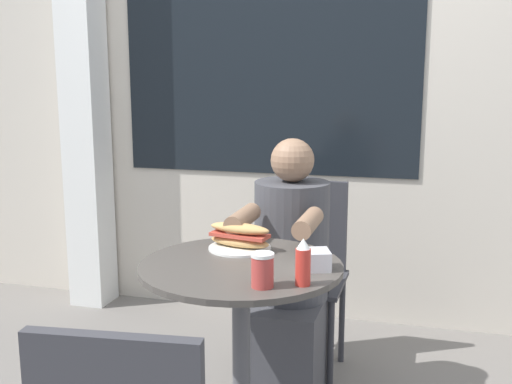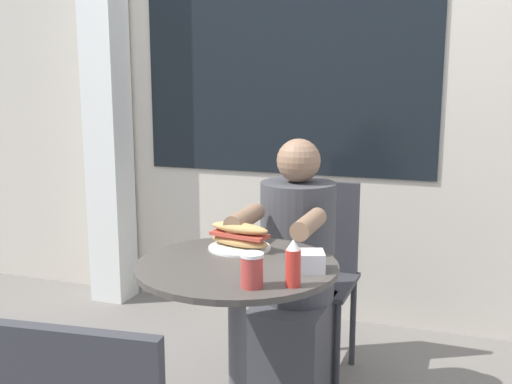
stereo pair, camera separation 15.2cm
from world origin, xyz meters
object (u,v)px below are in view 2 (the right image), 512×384
object	(u,v)px
seated_diner	(294,292)
drink_cup	(252,270)
cafe_table	(237,323)
diner_chair	(316,259)
condiment_bottle	(293,264)
sandwich_on_plate	(240,238)

from	to	relation	value
seated_diner	drink_cup	distance (m)	0.76
cafe_table	diner_chair	xyz separation A→B (m)	(0.06, 0.84, -0.02)
seated_diner	condiment_bottle	size ratio (longest dim) A/B	7.93
diner_chair	drink_cup	bearing A→B (deg)	94.62
drink_cup	cafe_table	bearing A→B (deg)	122.17
cafe_table	condiment_bottle	xyz separation A→B (m)	(0.23, -0.15, 0.27)
condiment_bottle	sandwich_on_plate	bearing A→B (deg)	132.54
diner_chair	seated_diner	world-z (taller)	seated_diner
diner_chair	seated_diner	size ratio (longest dim) A/B	0.79
cafe_table	sandwich_on_plate	bearing A→B (deg)	107.96
seated_diner	diner_chair	bearing A→B (deg)	-89.32
drink_cup	condiment_bottle	xyz separation A→B (m)	(0.11, 0.05, 0.02)
diner_chair	sandwich_on_plate	size ratio (longest dim) A/B	3.73
condiment_bottle	drink_cup	bearing A→B (deg)	-157.22
seated_diner	sandwich_on_plate	xyz separation A→B (m)	(-0.11, -0.34, 0.31)
cafe_table	sandwich_on_plate	distance (m)	0.30
diner_chair	condiment_bottle	size ratio (longest dim) A/B	6.26
sandwich_on_plate	condiment_bottle	world-z (taller)	condiment_bottle
cafe_table	seated_diner	size ratio (longest dim) A/B	0.68
diner_chair	cafe_table	bearing A→B (deg)	87.14
cafe_table	seated_diner	distance (m)	0.50
seated_diner	condiment_bottle	xyz separation A→B (m)	(0.17, -0.64, 0.33)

